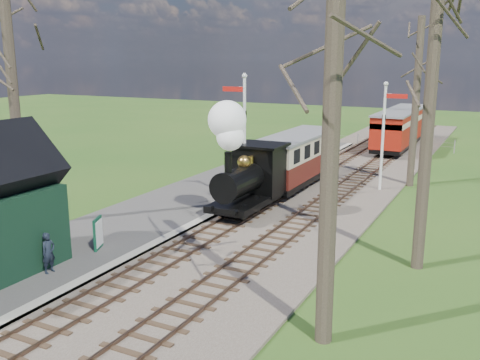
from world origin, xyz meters
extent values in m
ellipsoid|color=#385B23|center=(-25.00, 60.00, -14.76)|extent=(57.60, 36.00, 16.20)
ellipsoid|color=#385B23|center=(-8.00, 70.00, -16.40)|extent=(64.00, 40.00, 18.00)
cube|color=brown|center=(1.30, 22.00, 0.05)|extent=(8.00, 60.00, 0.10)
cube|color=brown|center=(-0.50, 22.00, 0.14)|extent=(0.07, 60.00, 0.12)
cube|color=brown|center=(0.50, 22.00, 0.14)|extent=(0.07, 60.00, 0.12)
cube|color=#38281C|center=(0.00, 22.00, 0.10)|extent=(1.60, 60.00, 0.09)
cube|color=brown|center=(2.10, 22.00, 0.14)|extent=(0.07, 60.00, 0.12)
cube|color=brown|center=(3.10, 22.00, 0.14)|extent=(0.07, 60.00, 0.12)
cube|color=#38281C|center=(2.60, 22.00, 0.10)|extent=(1.60, 60.00, 0.09)
cube|color=#474442|center=(-3.50, 14.00, 0.10)|extent=(5.00, 44.00, 0.20)
cube|color=#B2AD9E|center=(-1.20, 14.00, 0.10)|extent=(0.40, 44.00, 0.21)
cylinder|color=silver|center=(-0.70, 16.00, 3.00)|extent=(0.14, 0.14, 6.00)
sphere|color=silver|center=(-0.70, 16.00, 6.10)|extent=(0.24, 0.24, 0.24)
cube|color=#B7140F|center=(-1.25, 16.00, 5.50)|extent=(1.10, 0.08, 0.22)
cube|color=black|center=(-0.70, 16.00, 4.40)|extent=(0.18, 0.06, 0.30)
cylinder|color=silver|center=(4.30, 22.00, 2.75)|extent=(0.14, 0.14, 5.50)
sphere|color=silver|center=(4.30, 22.00, 5.60)|extent=(0.24, 0.24, 0.24)
cube|color=#B7140F|center=(4.85, 22.00, 5.00)|extent=(1.10, 0.08, 0.22)
cube|color=black|center=(4.30, 22.00, 3.90)|extent=(0.18, 0.06, 0.30)
cylinder|color=#382D23|center=(-7.30, 9.00, 5.50)|extent=(0.41, 0.41, 11.00)
cylinder|color=#382D23|center=(6.50, 6.00, 6.00)|extent=(0.42, 0.42, 12.00)
cylinder|color=#382D23|center=(7.80, 12.00, 5.00)|extent=(0.40, 0.40, 10.00)
cylinder|color=#382D23|center=(5.50, 24.00, 4.50)|extent=(0.39, 0.39, 9.00)
cube|color=slate|center=(0.30, 36.00, 0.75)|extent=(12.60, 0.02, 0.01)
cube|color=slate|center=(0.30, 36.00, 0.45)|extent=(12.60, 0.02, 0.02)
cylinder|color=slate|center=(0.30, 36.00, 0.50)|extent=(0.08, 0.08, 1.00)
cube|color=black|center=(0.00, 14.90, 0.70)|extent=(1.90, 4.47, 0.28)
cylinder|color=black|center=(0.00, 14.23, 1.71)|extent=(1.23, 2.91, 1.23)
cube|color=black|center=(0.00, 16.24, 1.82)|extent=(2.01, 1.79, 2.24)
cylinder|color=black|center=(0.00, 13.11, 2.71)|extent=(0.31, 0.31, 0.89)
sphere|color=#B48535|center=(0.00, 14.57, 2.49)|extent=(0.58, 0.58, 0.58)
sphere|color=white|center=(0.10, 13.11, 3.78)|extent=(1.12, 1.12, 1.12)
sphere|color=white|center=(-0.10, 13.23, 4.45)|extent=(1.56, 1.56, 1.56)
cylinder|color=black|center=(-0.50, 13.56, 0.56)|extent=(0.11, 0.72, 0.72)
cylinder|color=black|center=(0.50, 13.56, 0.56)|extent=(0.11, 0.72, 0.72)
cube|color=black|center=(0.00, 20.90, 0.59)|extent=(2.12, 7.82, 0.34)
cube|color=#501812|center=(0.00, 20.90, 1.26)|extent=(2.24, 7.82, 1.01)
cube|color=beige|center=(0.00, 20.90, 2.27)|extent=(2.24, 7.82, 1.01)
cube|color=slate|center=(0.00, 20.90, 2.83)|extent=(2.35, 8.05, 0.13)
cube|color=black|center=(2.60, 33.54, 0.59)|extent=(2.10, 5.52, 0.33)
cube|color=maroon|center=(2.60, 33.54, 1.25)|extent=(2.21, 5.52, 0.99)
cube|color=beige|center=(2.60, 33.54, 2.24)|extent=(2.21, 5.52, 0.99)
cube|color=slate|center=(2.60, 33.54, 2.80)|extent=(2.32, 5.75, 0.13)
cube|color=black|center=(2.60, 39.04, 0.59)|extent=(2.10, 5.52, 0.33)
cube|color=maroon|center=(2.60, 39.04, 1.25)|extent=(2.21, 5.52, 0.99)
cube|color=beige|center=(2.60, 39.04, 2.24)|extent=(2.21, 5.52, 0.99)
cube|color=slate|center=(2.60, 39.04, 2.80)|extent=(2.32, 5.75, 0.13)
cube|color=#0E432B|center=(-2.63, 8.15, 0.78)|extent=(0.39, 0.75, 1.15)
cube|color=silver|center=(-2.58, 8.17, 0.78)|extent=(0.29, 0.63, 0.94)
imported|color=black|center=(-2.53, 5.74, 0.86)|extent=(0.35, 0.50, 1.33)
camera|label=1|loc=(10.15, -5.74, 6.91)|focal=40.00mm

